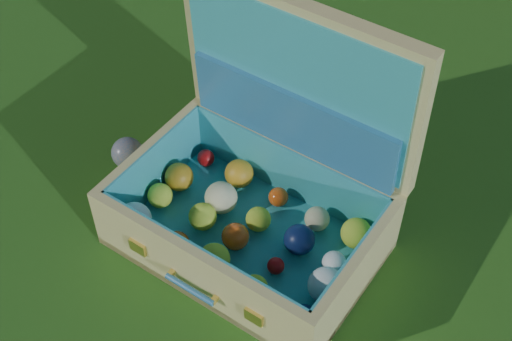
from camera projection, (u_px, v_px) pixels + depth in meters
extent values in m
plane|color=#215114|center=(324.00, 197.00, 1.67)|extent=(60.00, 60.00, 0.00)
sphere|color=#396796|center=(127.00, 153.00, 1.71)|extent=(0.08, 0.08, 0.08)
cube|color=#D8C674|center=(247.00, 241.00, 1.57)|extent=(0.64, 0.52, 0.02)
cube|color=#D8C674|center=(198.00, 276.00, 1.42)|extent=(0.52, 0.20, 0.16)
cube|color=#D8C674|center=(291.00, 172.00, 1.61)|extent=(0.52, 0.20, 0.16)
cube|color=#D8C674|center=(152.00, 170.00, 1.62)|extent=(0.13, 0.31, 0.16)
cube|color=#D8C674|center=(355.00, 279.00, 1.41)|extent=(0.13, 0.31, 0.16)
cube|color=teal|center=(247.00, 238.00, 1.56)|extent=(0.58, 0.47, 0.01)
cube|color=teal|center=(201.00, 269.00, 1.42)|extent=(0.48, 0.17, 0.14)
cube|color=teal|center=(288.00, 172.00, 1.60)|extent=(0.48, 0.17, 0.14)
cube|color=teal|center=(156.00, 169.00, 1.60)|extent=(0.11, 0.31, 0.14)
cube|color=teal|center=(350.00, 273.00, 1.41)|extent=(0.11, 0.31, 0.14)
cube|color=#D8C674|center=(300.00, 77.00, 1.43)|extent=(0.53, 0.23, 0.36)
cube|color=teal|center=(295.00, 83.00, 1.42)|extent=(0.48, 0.19, 0.32)
cube|color=teal|center=(292.00, 121.00, 1.49)|extent=(0.47, 0.18, 0.15)
cube|color=#F2C659|center=(138.00, 247.00, 1.47)|extent=(0.04, 0.02, 0.03)
cube|color=#F2C659|center=(254.00, 317.00, 1.35)|extent=(0.04, 0.02, 0.03)
cylinder|color=teal|center=(190.00, 289.00, 1.41)|extent=(0.12, 0.05, 0.01)
cube|color=#F2C659|center=(171.00, 274.00, 1.44)|extent=(0.02, 0.02, 0.01)
cube|color=#F2C659|center=(214.00, 300.00, 1.40)|extent=(0.02, 0.02, 0.01)
sphere|color=white|center=(134.00, 220.00, 1.54)|extent=(0.08, 0.08, 0.08)
sphere|color=#EA5313|center=(176.00, 245.00, 1.50)|extent=(0.06, 0.06, 0.06)
sphere|color=#CBDF36|center=(214.00, 259.00, 1.47)|extent=(0.07, 0.07, 0.07)
sphere|color=#CBDF36|center=(255.00, 288.00, 1.43)|extent=(0.06, 0.06, 0.06)
sphere|color=#0E1B47|center=(304.00, 318.00, 1.39)|extent=(0.06, 0.06, 0.06)
sphere|color=#CBDF36|center=(160.00, 196.00, 1.60)|extent=(0.06, 0.06, 0.06)
sphere|color=#CBDF36|center=(203.00, 217.00, 1.55)|extent=(0.06, 0.06, 0.06)
sphere|color=#EA5313|center=(235.00, 237.00, 1.52)|extent=(0.06, 0.06, 0.06)
sphere|color=red|center=(276.00, 266.00, 1.48)|extent=(0.04, 0.04, 0.04)
sphere|color=white|center=(326.00, 285.00, 1.43)|extent=(0.08, 0.08, 0.08)
sphere|color=#C18219|center=(179.00, 177.00, 1.63)|extent=(0.07, 0.07, 0.07)
sphere|color=beige|center=(221.00, 198.00, 1.58)|extent=(0.07, 0.07, 0.07)
sphere|color=#CBDF36|center=(258.00, 219.00, 1.55)|extent=(0.06, 0.06, 0.06)
sphere|color=#0E1B47|center=(299.00, 240.00, 1.51)|extent=(0.07, 0.07, 0.07)
sphere|color=white|center=(334.00, 263.00, 1.48)|extent=(0.05, 0.05, 0.05)
sphere|color=red|center=(206.00, 158.00, 1.69)|extent=(0.04, 0.04, 0.04)
sphere|color=#C18219|center=(239.00, 174.00, 1.64)|extent=(0.07, 0.07, 0.07)
sphere|color=#EA5313|center=(278.00, 197.00, 1.60)|extent=(0.05, 0.05, 0.05)
sphere|color=beige|center=(317.00, 219.00, 1.55)|extent=(0.06, 0.06, 0.06)
sphere|color=#CBDF36|center=(356.00, 233.00, 1.52)|extent=(0.07, 0.07, 0.07)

